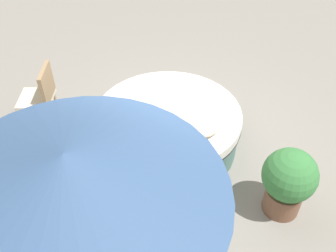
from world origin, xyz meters
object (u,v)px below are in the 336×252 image
throw_pillow_4 (211,124)px  patio_chair (41,93)px  throw_pillow_2 (175,135)px  patio_umbrella (69,176)px  throw_pillow_1 (154,134)px  throw_pillow_3 (195,131)px  side_table (54,153)px  planter (288,180)px  throw_pillow_0 (134,130)px  round_bed (168,129)px

throw_pillow_4 → patio_chair: size_ratio=0.57×
throw_pillow_2 → patio_umbrella: size_ratio=0.20×
throw_pillow_1 → patio_chair: 2.06m
throw_pillow_1 → throw_pillow_2: size_ratio=1.05×
throw_pillow_2 → patio_umbrella: (-1.96, -0.17, 1.31)m
throw_pillow_3 → patio_umbrella: patio_umbrella is taller
throw_pillow_2 → patio_chair: 2.28m
throw_pillow_4 → side_table: size_ratio=1.09×
throw_pillow_1 → planter: (0.21, -1.69, -0.19)m
throw_pillow_4 → patio_chair: bearing=98.7°
throw_pillow_0 → planter: (0.26, -1.96, -0.19)m
throw_pillow_3 → planter: (-0.07, -1.26, -0.20)m
throw_pillow_4 → planter: size_ratio=0.58×
throw_pillow_4 → throw_pillow_3: bearing=155.6°
throw_pillow_3 → round_bed: bearing=62.3°
round_bed → throw_pillow_0: 0.75m
round_bed → throw_pillow_1: size_ratio=4.22×
throw_pillow_0 → planter: bearing=-82.5°
round_bed → throw_pillow_3: bearing=-117.7°
throw_pillow_2 → throw_pillow_3: size_ratio=0.86×
patio_chair → throw_pillow_0: bearing=-124.2°
patio_umbrella → side_table: (1.31, 1.70, -1.78)m
throw_pillow_3 → patio_umbrella: (-2.14, 0.02, 1.30)m
throw_pillow_3 → side_table: 1.97m
throw_pillow_3 → patio_chair: 2.48m
throw_pillow_1 → throw_pillow_2: (0.11, -0.23, -0.00)m
throw_pillow_3 → throw_pillow_4: 0.29m
patio_umbrella → planter: 2.86m
planter → side_table: planter is taller
throw_pillow_0 → planter: planter is taller
throw_pillow_3 → throw_pillow_4: throw_pillow_3 is taller
throw_pillow_2 → throw_pillow_3: (0.18, -0.20, 0.01)m
patio_umbrella → planter: (2.07, -1.29, -1.50)m
patio_chair → side_table: (-0.69, -0.76, -0.30)m
round_bed → side_table: (-1.11, 1.19, -0.06)m
throw_pillow_0 → throw_pillow_1: 0.28m
throw_pillow_4 → side_table: (-1.09, 1.84, -0.45)m
throw_pillow_0 → throw_pillow_3: bearing=-64.7°
round_bed → throw_pillow_0: throw_pillow_0 is taller
throw_pillow_0 → side_table: throw_pillow_0 is taller
patio_chair → patio_umbrella: (-2.00, -2.45, 1.47)m
round_bed → throw_pillow_3: throw_pillow_3 is taller
throw_pillow_0 → side_table: (-0.50, 1.02, -0.46)m
side_table → throw_pillow_1: bearing=-66.9°
throw_pillow_4 → side_table: throw_pillow_4 is taller
throw_pillow_4 → patio_umbrella: 2.74m
patio_umbrella → side_table: size_ratio=4.49×
patio_umbrella → patio_chair: bearing=50.8°
throw_pillow_1 → patio_umbrella: size_ratio=0.21×
planter → side_table: size_ratio=1.86×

